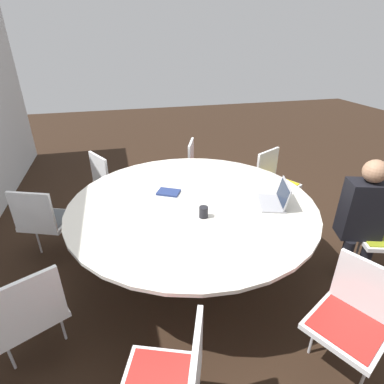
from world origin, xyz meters
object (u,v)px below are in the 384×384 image
(chair_2, at_px, (200,166))
(chair_6, at_px, (172,382))
(chair_4, at_px, (43,218))
(handbag, at_px, (176,183))
(coffee_cup, at_px, (204,212))
(person_0, at_px, (363,213))
(spiral_notebook, at_px, (169,192))
(chair_7, at_px, (353,315))
(chair_5, at_px, (28,310))
(chair_3, at_px, (110,179))
(chair_1, at_px, (274,179))
(laptop, at_px, (276,199))
(chair_0, at_px, (380,227))

(chair_2, relative_size, chair_6, 1.00)
(chair_4, distance_m, handbag, 2.05)
(chair_2, relative_size, coffee_cup, 8.89)
(person_0, bearing_deg, spiral_notebook, -5.49)
(chair_7, bearing_deg, chair_4, 23.05)
(chair_7, bearing_deg, chair_2, -21.83)
(person_0, bearing_deg, chair_6, 43.36)
(chair_2, bearing_deg, chair_5, -18.52)
(chair_3, distance_m, coffee_cup, 1.77)
(spiral_notebook, xyz_separation_m, coffee_cup, (-0.50, -0.21, 0.04))
(chair_1, height_order, chair_4, same)
(chair_4, height_order, laptop, laptop)
(chair_1, height_order, spiral_notebook, chair_1)
(chair_3, distance_m, handbag, 1.10)
(chair_4, bearing_deg, chair_1, 27.40)
(chair_6, bearing_deg, chair_1, -17.82)
(chair_3, height_order, laptop, laptop)
(chair_6, distance_m, handbag, 3.22)
(chair_4, height_order, chair_6, same)
(chair_0, distance_m, chair_3, 3.04)
(chair_5, distance_m, chair_6, 1.08)
(chair_1, xyz_separation_m, chair_6, (-2.17, 1.75, 0.00))
(spiral_notebook, height_order, coffee_cup, coffee_cup)
(coffee_cup, height_order, handbag, coffee_cup)
(chair_2, height_order, person_0, person_0)
(chair_4, bearing_deg, chair_6, -42.16)
(chair_6, height_order, handbag, chair_6)
(chair_3, height_order, person_0, person_0)
(chair_5, relative_size, spiral_notebook, 3.32)
(chair_2, bearing_deg, chair_0, 54.56)
(chair_2, bearing_deg, handbag, -115.78)
(chair_2, bearing_deg, chair_3, -62.93)
(chair_1, xyz_separation_m, coffee_cup, (-1.04, 1.25, 0.30))
(chair_7, bearing_deg, laptop, -26.29)
(chair_2, distance_m, handbag, 0.55)
(chair_2, distance_m, chair_5, 2.77)
(chair_3, relative_size, handbag, 2.36)
(chair_3, xyz_separation_m, laptop, (-1.52, -1.47, 0.31))
(chair_2, distance_m, chair_3, 1.23)
(chair_5, height_order, handbag, chair_5)
(chair_0, xyz_separation_m, chair_4, (0.97, 3.13, 0.00))
(chair_1, height_order, handbag, chair_1)
(chair_1, distance_m, chair_5, 2.97)
(chair_7, xyz_separation_m, handbag, (3.00, 0.55, -0.36))
(chair_7, distance_m, coffee_cup, 1.27)
(laptop, bearing_deg, chair_0, 93.78)
(chair_7, height_order, handbag, chair_7)
(chair_5, bearing_deg, spiral_notebook, 13.67)
(chair_6, bearing_deg, chair_7, -63.06)
(chair_0, bearing_deg, laptop, 3.78)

